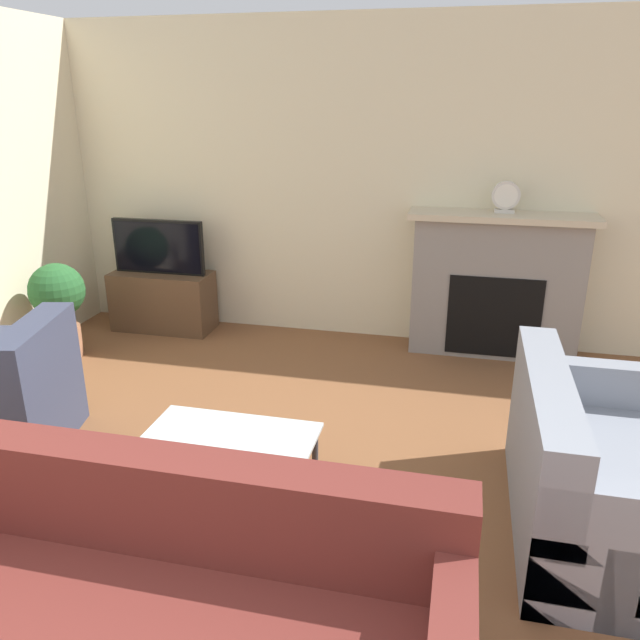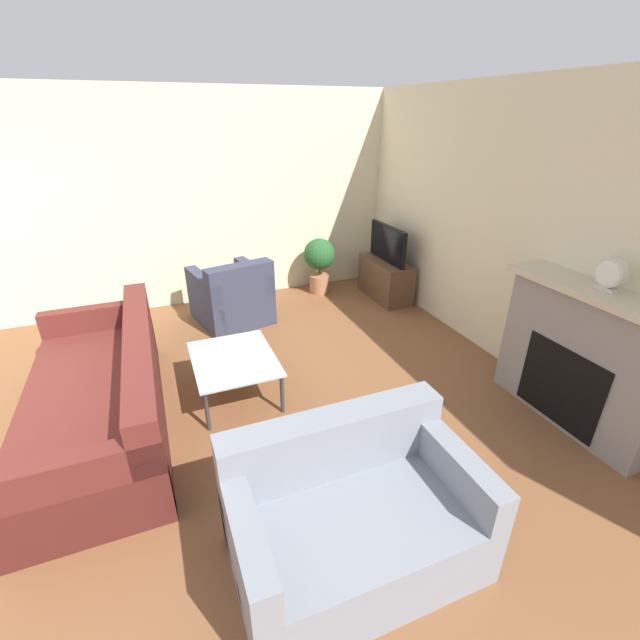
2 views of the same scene
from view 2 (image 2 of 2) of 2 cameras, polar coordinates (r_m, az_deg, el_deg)
wall_back at (r=4.75m, az=23.14°, el=11.26°), size 8.03×0.06×2.70m
wall_left at (r=5.96m, az=-13.98°, el=15.15°), size 0.06×7.83×2.70m
fireplace at (r=4.06m, az=31.67°, el=-4.05°), size 1.47×0.41×1.19m
tv_stand at (r=6.13m, az=8.68°, el=5.40°), size 0.92×0.40×0.54m
tv at (r=5.98m, az=8.99°, el=10.03°), size 0.86×0.06×0.49m
couch_sectional at (r=3.96m, az=-26.96°, el=-9.42°), size 2.35×1.00×0.82m
couch_loveseat at (r=2.71m, az=4.31°, el=-24.78°), size 0.86×1.38×0.82m
armchair_by_window at (r=5.44m, az=-11.62°, el=2.78°), size 1.02×0.98×0.82m
coffee_table at (r=3.97m, az=-11.41°, el=-5.41°), size 0.90×0.72×0.40m
potted_plant at (r=6.17m, az=-0.08°, el=7.98°), size 0.44×0.44×0.80m
mantel_clock at (r=3.80m, az=34.22°, el=5.11°), size 0.22×0.07×0.25m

